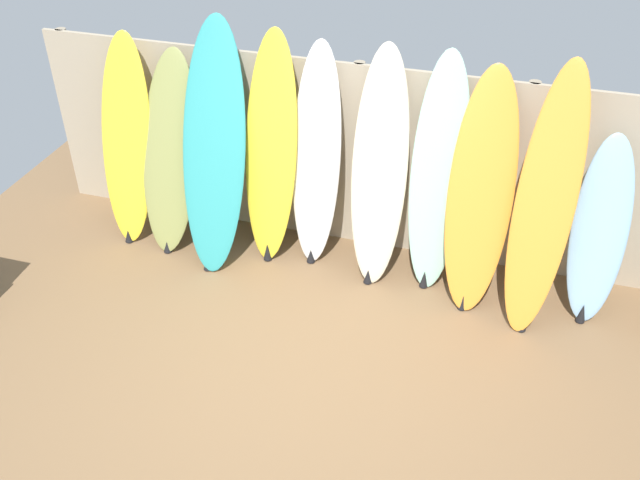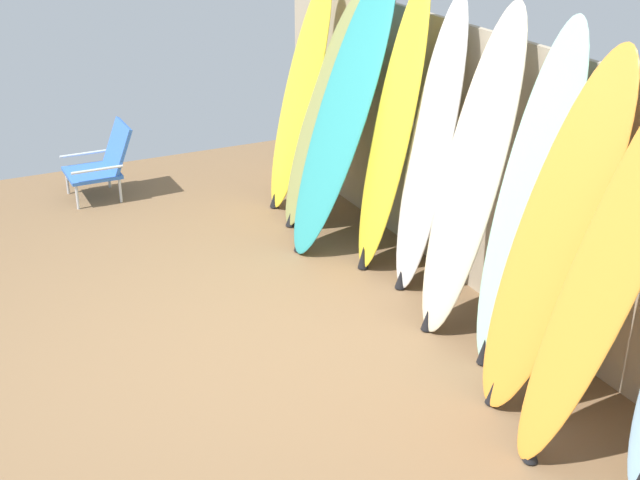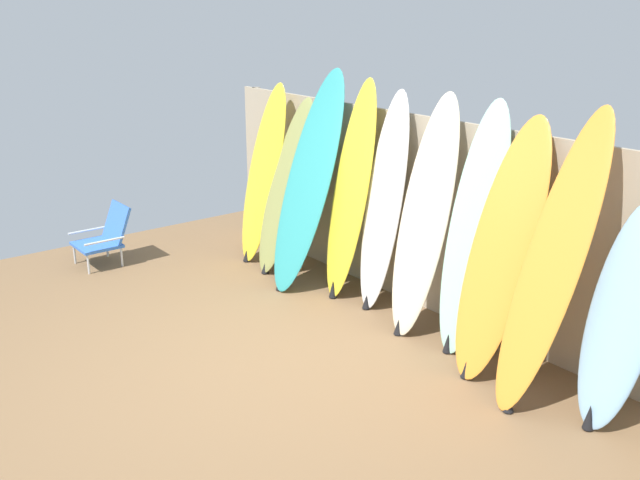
{
  "view_description": "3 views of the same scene",
  "coord_description": "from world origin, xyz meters",
  "px_view_note": "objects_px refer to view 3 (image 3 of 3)",
  "views": [
    {
      "loc": [
        1.3,
        -3.55,
        4.09
      ],
      "look_at": [
        0.11,
        0.49,
        1.04
      ],
      "focal_mm": 40.0,
      "sensor_mm": 36.0,
      "label": 1
    },
    {
      "loc": [
        4.5,
        -1.46,
        2.88
      ],
      "look_at": [
        0.37,
        0.57,
        0.83
      ],
      "focal_mm": 50.0,
      "sensor_mm": 36.0,
      "label": 2
    },
    {
      "loc": [
        4.31,
        -2.64,
        2.76
      ],
      "look_at": [
        0.29,
        0.52,
        1.05
      ],
      "focal_mm": 40.0,
      "sensor_mm": 36.0,
      "label": 3
    }
  ],
  "objects_px": {
    "surfboard_cream_5": "(425,217)",
    "surfboard_white_4": "(384,203)",
    "surfboard_olive_1": "(286,187)",
    "surfboard_orange_8": "(553,263)",
    "surfboard_yellow_3": "(351,192)",
    "surfboard_skyblue_9": "(622,318)",
    "surfboard_teal_2": "(308,181)",
    "beach_chair": "(106,235)",
    "surfboard_yellow_0": "(263,174)",
    "surfboard_orange_7": "(502,250)",
    "surfboard_seafoam_6": "(473,231)"
  },
  "relations": [
    {
      "from": "surfboard_teal_2",
      "to": "surfboard_orange_8",
      "type": "relative_size",
      "value": 1.02
    },
    {
      "from": "surfboard_cream_5",
      "to": "surfboard_skyblue_9",
      "type": "relative_size",
      "value": 1.33
    },
    {
      "from": "surfboard_orange_7",
      "to": "surfboard_skyblue_9",
      "type": "bearing_deg",
      "value": 2.35
    },
    {
      "from": "surfboard_yellow_0",
      "to": "surfboard_seafoam_6",
      "type": "relative_size",
      "value": 0.95
    },
    {
      "from": "surfboard_yellow_3",
      "to": "surfboard_teal_2",
      "type": "bearing_deg",
      "value": -163.94
    },
    {
      "from": "surfboard_teal_2",
      "to": "surfboard_orange_8",
      "type": "distance_m",
      "value": 2.84
    },
    {
      "from": "surfboard_cream_5",
      "to": "beach_chair",
      "type": "distance_m",
      "value": 3.71
    },
    {
      "from": "surfboard_yellow_0",
      "to": "surfboard_skyblue_9",
      "type": "bearing_deg",
      "value": 0.41
    },
    {
      "from": "surfboard_white_4",
      "to": "surfboard_cream_5",
      "type": "height_order",
      "value": "surfboard_cream_5"
    },
    {
      "from": "surfboard_seafoam_6",
      "to": "surfboard_orange_7",
      "type": "relative_size",
      "value": 1.04
    },
    {
      "from": "surfboard_cream_5",
      "to": "surfboard_orange_8",
      "type": "height_order",
      "value": "surfboard_orange_8"
    },
    {
      "from": "surfboard_orange_7",
      "to": "surfboard_orange_8",
      "type": "distance_m",
      "value": 0.52
    },
    {
      "from": "surfboard_orange_8",
      "to": "surfboard_teal_2",
      "type": "bearing_deg",
      "value": 179.27
    },
    {
      "from": "surfboard_cream_5",
      "to": "surfboard_orange_8",
      "type": "distance_m",
      "value": 1.38
    },
    {
      "from": "surfboard_yellow_3",
      "to": "surfboard_white_4",
      "type": "bearing_deg",
      "value": 8.58
    },
    {
      "from": "surfboard_olive_1",
      "to": "surfboard_white_4",
      "type": "relative_size",
      "value": 0.9
    },
    {
      "from": "surfboard_olive_1",
      "to": "beach_chair",
      "type": "height_order",
      "value": "surfboard_olive_1"
    },
    {
      "from": "surfboard_orange_8",
      "to": "beach_chair",
      "type": "distance_m",
      "value": 4.92
    },
    {
      "from": "surfboard_yellow_3",
      "to": "surfboard_cream_5",
      "type": "relative_size",
      "value": 1.02
    },
    {
      "from": "surfboard_cream_5",
      "to": "surfboard_skyblue_9",
      "type": "height_order",
      "value": "surfboard_cream_5"
    },
    {
      "from": "surfboard_cream_5",
      "to": "surfboard_seafoam_6",
      "type": "distance_m",
      "value": 0.5
    },
    {
      "from": "surfboard_white_4",
      "to": "surfboard_skyblue_9",
      "type": "distance_m",
      "value": 2.44
    },
    {
      "from": "surfboard_cream_5",
      "to": "surfboard_orange_7",
      "type": "xyz_separation_m",
      "value": [
        0.86,
        -0.06,
        -0.05
      ]
    },
    {
      "from": "surfboard_cream_5",
      "to": "surfboard_white_4",
      "type": "bearing_deg",
      "value": 172.78
    },
    {
      "from": "surfboard_orange_8",
      "to": "surfboard_skyblue_9",
      "type": "xyz_separation_m",
      "value": [
        0.47,
        0.14,
        -0.28
      ]
    },
    {
      "from": "surfboard_teal_2",
      "to": "surfboard_orange_7",
      "type": "height_order",
      "value": "surfboard_teal_2"
    },
    {
      "from": "beach_chair",
      "to": "surfboard_orange_7",
      "type": "bearing_deg",
      "value": 16.48
    },
    {
      "from": "surfboard_yellow_3",
      "to": "surfboard_orange_8",
      "type": "xyz_separation_m",
      "value": [
        2.36,
        -0.17,
        0.01
      ]
    },
    {
      "from": "surfboard_teal_2",
      "to": "surfboard_white_4",
      "type": "distance_m",
      "value": 0.91
    },
    {
      "from": "surfboard_orange_7",
      "to": "beach_chair",
      "type": "distance_m",
      "value": 4.47
    },
    {
      "from": "surfboard_orange_7",
      "to": "surfboard_skyblue_9",
      "type": "xyz_separation_m",
      "value": [
        0.98,
        0.04,
        -0.21
      ]
    },
    {
      "from": "surfboard_seafoam_6",
      "to": "surfboard_orange_8",
      "type": "xyz_separation_m",
      "value": [
        0.88,
        -0.21,
        0.03
      ]
    },
    {
      "from": "surfboard_olive_1",
      "to": "surfboard_white_4",
      "type": "xyz_separation_m",
      "value": [
        1.36,
        0.14,
        0.1
      ]
    },
    {
      "from": "surfboard_olive_1",
      "to": "surfboard_orange_8",
      "type": "relative_size",
      "value": 0.87
    },
    {
      "from": "surfboard_cream_5",
      "to": "surfboard_orange_7",
      "type": "bearing_deg",
      "value": -4.04
    },
    {
      "from": "surfboard_orange_8",
      "to": "surfboard_yellow_0",
      "type": "bearing_deg",
      "value": 178.32
    },
    {
      "from": "surfboard_olive_1",
      "to": "surfboard_orange_7",
      "type": "distance_m",
      "value": 2.81
    },
    {
      "from": "surfboard_white_4",
      "to": "surfboard_cream_5",
      "type": "xyz_separation_m",
      "value": [
        0.58,
        -0.07,
        0.02
      ]
    },
    {
      "from": "surfboard_teal_2",
      "to": "surfboard_orange_8",
      "type": "xyz_separation_m",
      "value": [
        2.84,
        -0.04,
        -0.02
      ]
    },
    {
      "from": "surfboard_seafoam_6",
      "to": "surfboard_orange_7",
      "type": "distance_m",
      "value": 0.39
    },
    {
      "from": "surfboard_white_4",
      "to": "surfboard_skyblue_9",
      "type": "bearing_deg",
      "value": -2.24
    },
    {
      "from": "surfboard_yellow_0",
      "to": "surfboard_white_4",
      "type": "height_order",
      "value": "surfboard_white_4"
    },
    {
      "from": "surfboard_olive_1",
      "to": "surfboard_orange_8",
      "type": "height_order",
      "value": "surfboard_orange_8"
    },
    {
      "from": "surfboard_olive_1",
      "to": "surfboard_skyblue_9",
      "type": "relative_size",
      "value": 1.18
    },
    {
      "from": "surfboard_cream_5",
      "to": "surfboard_skyblue_9",
      "type": "bearing_deg",
      "value": -0.65
    },
    {
      "from": "surfboard_olive_1",
      "to": "surfboard_seafoam_6",
      "type": "bearing_deg",
      "value": 2.63
    },
    {
      "from": "surfboard_yellow_3",
      "to": "beach_chair",
      "type": "distance_m",
      "value": 2.88
    },
    {
      "from": "surfboard_olive_1",
      "to": "surfboard_teal_2",
      "type": "bearing_deg",
      "value": -7.22
    },
    {
      "from": "surfboard_olive_1",
      "to": "surfboard_yellow_3",
      "type": "relative_size",
      "value": 0.87
    },
    {
      "from": "surfboard_yellow_3",
      "to": "surfboard_cream_5",
      "type": "bearing_deg",
      "value": -0.79
    }
  ]
}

